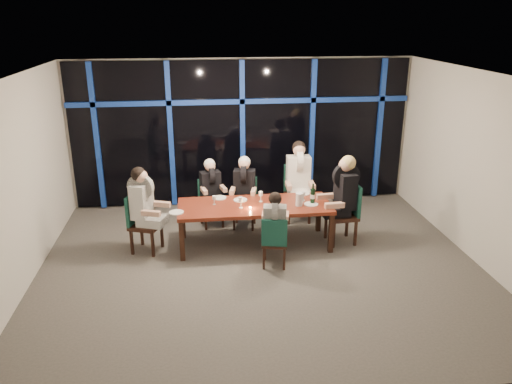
% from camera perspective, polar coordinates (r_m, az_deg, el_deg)
% --- Properties ---
extents(room, '(7.04, 7.00, 3.02)m').
position_cam_1_polar(room, '(7.35, 0.57, 5.58)').
color(room, '#5D5852').
rests_on(room, ground).
extents(window_wall, '(6.86, 0.43, 2.94)m').
position_cam_1_polar(window_wall, '(10.30, -1.52, 7.01)').
color(window_wall, black).
rests_on(window_wall, ground).
extents(dining_table, '(2.60, 1.00, 0.75)m').
position_cam_1_polar(dining_table, '(8.52, -0.16, -1.88)').
color(dining_table, maroon).
rests_on(dining_table, ground).
extents(chair_far_left, '(0.50, 0.50, 0.89)m').
position_cam_1_polar(chair_far_left, '(9.48, -5.24, -0.87)').
color(chair_far_left, black).
rests_on(chair_far_left, ground).
extents(chair_far_mid, '(0.52, 0.52, 0.94)m').
position_cam_1_polar(chair_far_mid, '(9.38, -1.28, -0.86)').
color(chair_far_mid, black).
rests_on(chair_far_mid, ground).
extents(chair_far_right, '(0.52, 0.52, 1.07)m').
position_cam_1_polar(chair_far_right, '(9.70, 4.74, 0.28)').
color(chair_far_right, black).
rests_on(chair_far_right, ground).
extents(chair_end_left, '(0.60, 0.60, 1.01)m').
position_cam_1_polar(chair_end_left, '(8.59, -13.05, -3.09)').
color(chair_end_left, black).
rests_on(chair_end_left, ground).
extents(chair_end_right, '(0.54, 0.54, 1.08)m').
position_cam_1_polar(chair_end_right, '(8.82, 10.33, -2.01)').
color(chair_end_right, black).
rests_on(chair_end_right, ground).
extents(chair_near_mid, '(0.47, 0.47, 0.86)m').
position_cam_1_polar(chair_near_mid, '(7.85, 2.13, -5.46)').
color(chair_near_mid, black).
rests_on(chair_near_mid, ground).
extents(diner_far_left, '(0.50, 0.60, 0.87)m').
position_cam_1_polar(diner_far_left, '(9.29, -5.18, 1.02)').
color(diner_far_left, black).
rests_on(diner_far_left, ground).
extents(diner_far_mid, '(0.52, 0.63, 0.91)m').
position_cam_1_polar(diner_far_mid, '(9.18, -1.36, 1.14)').
color(diner_far_mid, black).
rests_on(diner_far_mid, ground).
extents(diner_far_right, '(0.54, 0.68, 1.04)m').
position_cam_1_polar(diner_far_right, '(9.48, 4.90, 2.50)').
color(diner_far_right, white).
rests_on(diner_far_right, ground).
extents(diner_end_left, '(0.69, 0.62, 0.99)m').
position_cam_1_polar(diner_end_left, '(8.40, -12.73, -0.63)').
color(diner_end_left, black).
rests_on(diner_end_left, ground).
extents(diner_end_right, '(0.69, 0.56, 1.05)m').
position_cam_1_polar(diner_end_right, '(8.64, 9.94, 0.55)').
color(diner_end_right, black).
rests_on(diner_end_right, ground).
extents(diner_near_mid, '(0.47, 0.57, 0.84)m').
position_cam_1_polar(diner_near_mid, '(7.78, 2.18, -2.95)').
color(diner_near_mid, black).
rests_on(diner_near_mid, ground).
extents(plate_far_left, '(0.24, 0.24, 0.01)m').
position_cam_1_polar(plate_far_left, '(8.81, -4.19, -0.66)').
color(plate_far_left, white).
rests_on(plate_far_left, dining_table).
extents(plate_far_mid, '(0.24, 0.24, 0.01)m').
position_cam_1_polar(plate_far_mid, '(8.70, -1.80, -0.90)').
color(plate_far_mid, white).
rests_on(plate_far_mid, dining_table).
extents(plate_far_right, '(0.24, 0.24, 0.01)m').
position_cam_1_polar(plate_far_right, '(9.04, 5.42, -0.16)').
color(plate_far_right, white).
rests_on(plate_far_right, dining_table).
extents(plate_end_left, '(0.24, 0.24, 0.01)m').
position_cam_1_polar(plate_end_left, '(8.26, -8.85, -2.30)').
color(plate_end_left, white).
rests_on(plate_end_left, dining_table).
extents(plate_end_right, '(0.24, 0.24, 0.01)m').
position_cam_1_polar(plate_end_right, '(8.55, 6.31, -1.40)').
color(plate_end_right, white).
rests_on(plate_end_right, dining_table).
extents(plate_near_mid, '(0.24, 0.24, 0.01)m').
position_cam_1_polar(plate_near_mid, '(8.33, 2.33, -1.87)').
color(plate_near_mid, white).
rests_on(plate_near_mid, dining_table).
extents(wine_bottle, '(0.08, 0.08, 0.36)m').
position_cam_1_polar(wine_bottle, '(8.56, 6.50, -0.45)').
color(wine_bottle, black).
rests_on(wine_bottle, dining_table).
extents(water_pitcher, '(0.14, 0.12, 0.22)m').
position_cam_1_polar(water_pitcher, '(8.45, 4.97, -0.84)').
color(water_pitcher, silver).
rests_on(water_pitcher, dining_table).
extents(tea_light, '(0.05, 0.05, 0.03)m').
position_cam_1_polar(tea_light, '(8.32, -0.66, -1.82)').
color(tea_light, '#F99E4A').
rests_on(tea_light, dining_table).
extents(wine_glass_a, '(0.07, 0.07, 0.19)m').
position_cam_1_polar(wine_glass_a, '(8.31, -1.76, -0.92)').
color(wine_glass_a, silver).
rests_on(wine_glass_a, dining_table).
extents(wine_glass_b, '(0.07, 0.07, 0.18)m').
position_cam_1_polar(wine_glass_b, '(8.59, 0.55, -0.26)').
color(wine_glass_b, silver).
rests_on(wine_glass_b, dining_table).
extents(wine_glass_c, '(0.06, 0.06, 0.16)m').
position_cam_1_polar(wine_glass_c, '(8.51, 2.62, -0.60)').
color(wine_glass_c, white).
rests_on(wine_glass_c, dining_table).
extents(wine_glass_d, '(0.06, 0.06, 0.16)m').
position_cam_1_polar(wine_glass_d, '(8.49, -4.81, -0.71)').
color(wine_glass_d, silver).
rests_on(wine_glass_d, dining_table).
extents(wine_glass_e, '(0.06, 0.06, 0.16)m').
position_cam_1_polar(wine_glass_e, '(8.69, 5.47, -0.24)').
color(wine_glass_e, silver).
rests_on(wine_glass_e, dining_table).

